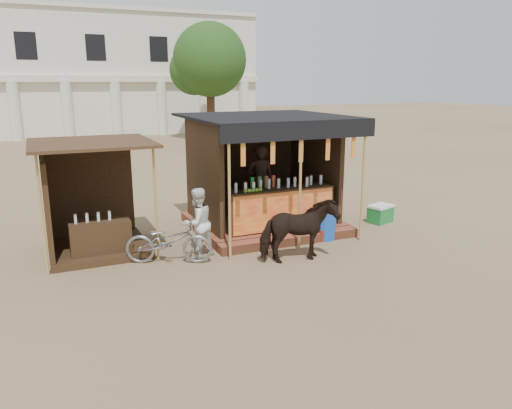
% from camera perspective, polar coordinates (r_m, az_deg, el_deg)
% --- Properties ---
extents(ground, '(120.00, 120.00, 0.00)m').
position_cam_1_polar(ground, '(9.23, 4.07, -8.85)').
color(ground, '#846B4C').
rests_on(ground, ground).
extents(main_stall, '(3.60, 3.61, 2.78)m').
position_cam_1_polar(main_stall, '(12.24, 0.94, 1.97)').
color(main_stall, '#994E32').
rests_on(main_stall, ground).
extents(secondary_stall, '(2.40, 2.40, 2.38)m').
position_cam_1_polar(secondary_stall, '(11.11, -18.69, -0.98)').
color(secondary_stall, '#3B2915').
rests_on(secondary_stall, ground).
extents(cow, '(1.59, 0.81, 1.30)m').
position_cam_1_polar(cow, '(10.03, 4.87, -3.03)').
color(cow, black).
rests_on(cow, ground).
extents(motorbike, '(1.83, 1.24, 0.91)m').
position_cam_1_polar(motorbike, '(10.14, -9.96, -4.16)').
color(motorbike, gray).
rests_on(motorbike, ground).
extents(bystander, '(0.87, 0.78, 1.47)m').
position_cam_1_polar(bystander, '(10.33, -6.71, -2.11)').
color(bystander, silver).
rests_on(bystander, ground).
extents(blue_barrel, '(0.65, 0.65, 0.64)m').
position_cam_1_polar(blue_barrel, '(11.67, 7.83, -2.37)').
color(blue_barrel, '#174BB3').
rests_on(blue_barrel, ground).
extents(red_crate, '(0.49, 0.48, 0.27)m').
position_cam_1_polar(red_crate, '(11.68, 7.48, -3.29)').
color(red_crate, maroon).
rests_on(red_crate, ground).
extents(cooler, '(0.75, 0.62, 0.46)m').
position_cam_1_polar(cooler, '(13.31, 14.02, -1.01)').
color(cooler, '#1A7933').
rests_on(cooler, ground).
extents(background_building, '(26.00, 7.45, 8.18)m').
position_cam_1_polar(background_building, '(37.50, -21.40, 13.66)').
color(background_building, silver).
rests_on(background_building, ground).
extents(tree, '(4.50, 4.40, 7.00)m').
position_cam_1_polar(tree, '(31.25, -5.72, 15.84)').
color(tree, '#382314').
rests_on(tree, ground).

